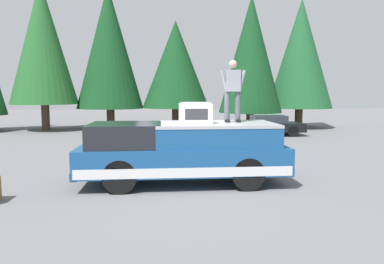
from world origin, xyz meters
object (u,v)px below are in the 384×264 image
object	(u,v)px
compressor_unit	(195,113)
pickup_truck	(183,152)
person_on_truck_bed	(233,89)
parked_car_black	(267,126)

from	to	relation	value
compressor_unit	pickup_truck	bearing A→B (deg)	60.14
pickup_truck	person_on_truck_bed	xyz separation A→B (m)	(0.16, -1.38, 1.68)
compressor_unit	parked_car_black	distance (m)	12.15
compressor_unit	parked_car_black	bearing A→B (deg)	-25.69
pickup_truck	person_on_truck_bed	distance (m)	2.18
compressor_unit	person_on_truck_bed	bearing A→B (deg)	-71.91
person_on_truck_bed	parked_car_black	world-z (taller)	person_on_truck_bed
pickup_truck	parked_car_black	xyz separation A→B (m)	(10.70, -5.55, -0.29)
pickup_truck	parked_car_black	size ratio (longest dim) A/B	1.35
pickup_truck	compressor_unit	bearing A→B (deg)	-119.86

